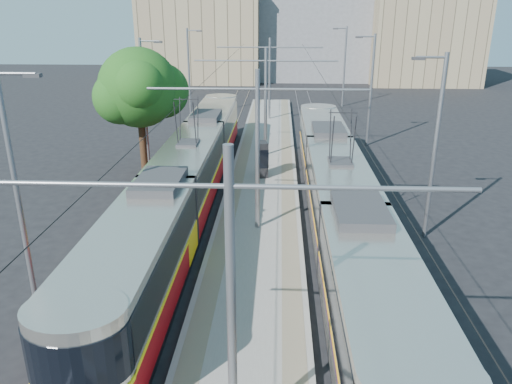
{
  "coord_description": "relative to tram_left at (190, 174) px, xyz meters",
  "views": [
    {
      "loc": [
        0.91,
        -12.69,
        9.59
      ],
      "look_at": [
        -0.11,
        9.04,
        1.6
      ],
      "focal_mm": 35.0,
      "sensor_mm": 36.0,
      "label": 1
    }
  ],
  "objects": [
    {
      "name": "catenary",
      "position": [
        3.6,
        2.91,
        2.82
      ],
      "size": [
        9.2,
        70.0,
        7.0
      ],
      "color": "gray",
      "rests_on": "platform"
    },
    {
      "name": "building_centre",
      "position": [
        9.6,
        52.76,
        5.31
      ],
      "size": [
        18.36,
        14.28,
        14.01
      ],
      "color": "gray",
      "rests_on": "ground"
    },
    {
      "name": "tram_right",
      "position": [
        7.2,
        -2.97,
        0.15
      ],
      "size": [
        2.43,
        28.93,
        5.5
      ],
      "color": "black",
      "rests_on": "ground"
    },
    {
      "name": "rails",
      "position": [
        3.6,
        5.76,
        -1.69
      ],
      "size": [
        8.71,
        70.0,
        0.03
      ],
      "color": "gray",
      "rests_on": "ground"
    },
    {
      "name": "tactile_strip_left",
      "position": [
        2.15,
        5.76,
        -1.4
      ],
      "size": [
        0.7,
        50.0,
        0.01
      ],
      "primitive_type": "cube",
      "color": "gray",
      "rests_on": "platform"
    },
    {
      "name": "ground",
      "position": [
        3.6,
        -11.24,
        -1.71
      ],
      "size": [
        160.0,
        160.0,
        0.0
      ],
      "primitive_type": "plane",
      "color": "black",
      "rests_on": "ground"
    },
    {
      "name": "tram_left",
      "position": [
        0.0,
        0.0,
        0.0
      ],
      "size": [
        2.43,
        31.14,
        5.5
      ],
      "color": "black",
      "rests_on": "ground"
    },
    {
      "name": "building_right",
      "position": [
        23.6,
        46.76,
        4.41
      ],
      "size": [
        14.28,
        10.2,
        12.21
      ],
      "color": "gray",
      "rests_on": "ground"
    },
    {
      "name": "street_lamps",
      "position": [
        3.6,
        9.76,
        2.48
      ],
      "size": [
        15.18,
        38.22,
        8.0
      ],
      "color": "gray",
      "rests_on": "ground"
    },
    {
      "name": "tactile_strip_right",
      "position": [
        5.05,
        5.76,
        -1.4
      ],
      "size": [
        0.7,
        50.0,
        0.01
      ],
      "primitive_type": "cube",
      "color": "gray",
      "rests_on": "platform"
    },
    {
      "name": "platform",
      "position": [
        3.6,
        5.76,
        -1.56
      ],
      "size": [
        4.0,
        50.0,
        0.3
      ],
      "primitive_type": "cube",
      "color": "gray",
      "rests_on": "ground"
    },
    {
      "name": "shelter",
      "position": [
        3.56,
        4.08,
        -0.32
      ],
      "size": [
        0.77,
        1.04,
        2.08
      ],
      "rotation": [
        0.0,
        0.0,
        0.22
      ],
      "color": "black",
      "rests_on": "platform"
    },
    {
      "name": "building_left",
      "position": [
        -6.4,
        48.76,
        4.55
      ],
      "size": [
        16.32,
        12.24,
        12.5
      ],
      "color": "gray",
      "rests_on": "ground"
    },
    {
      "name": "tree",
      "position": [
        -3.56,
        5.79,
        3.42
      ],
      "size": [
        5.22,
        4.82,
        7.58
      ],
      "color": "#382314",
      "rests_on": "ground"
    }
  ]
}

